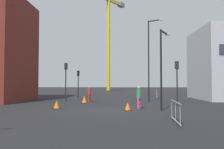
% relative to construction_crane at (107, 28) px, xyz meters
% --- Properties ---
extents(ground, '(160.00, 160.00, 0.00)m').
position_rel_construction_crane_xyz_m(ground, '(2.30, -40.05, -16.02)').
color(ground, black).
extents(construction_crane, '(11.61, 14.47, 24.31)m').
position_rel_construction_crane_xyz_m(construction_crane, '(0.00, 0.00, 0.00)').
color(construction_crane, yellow).
rests_on(construction_crane, ground).
extents(streetlamp_tall, '(1.52, 0.97, 8.77)m').
position_rel_construction_crane_xyz_m(streetlamp_tall, '(6.42, -32.63, -10.97)').
color(streetlamp_tall, black).
rests_on(streetlamp_tall, ground).
extents(streetlamp_short, '(1.02, 1.43, 5.99)m').
position_rel_construction_crane_xyz_m(streetlamp_short, '(6.30, -39.87, -12.42)').
color(streetlamp_short, black).
rests_on(streetlamp_short, ground).
extents(traffic_light_verge, '(0.33, 0.39, 3.64)m').
position_rel_construction_crane_xyz_m(traffic_light_verge, '(-2.45, -26.86, -13.56)').
color(traffic_light_verge, black).
rests_on(traffic_light_verge, ground).
extents(traffic_light_median, '(0.39, 0.33, 4.11)m').
position_rel_construction_crane_xyz_m(traffic_light_median, '(-2.53, -33.35, -13.27)').
color(traffic_light_median, '#232326').
rests_on(traffic_light_median, ground).
extents(traffic_light_corner, '(0.39, 0.34, 3.93)m').
position_rel_construction_crane_xyz_m(traffic_light_corner, '(8.20, -36.73, -13.38)').
color(traffic_light_corner, '#232326').
rests_on(traffic_light_corner, ground).
extents(pedestrian_walking, '(0.34, 0.34, 1.76)m').
position_rel_construction_crane_xyz_m(pedestrian_walking, '(4.62, -39.20, -15.00)').
color(pedestrian_walking, '#D14C8C').
rests_on(pedestrian_walking, ground).
extents(pedestrian_waiting, '(0.34, 0.34, 1.67)m').
position_rel_construction_crane_xyz_m(pedestrian_waiting, '(-0.06, -33.10, -15.05)').
color(pedestrian_waiting, red).
rests_on(pedestrian_waiting, ground).
extents(safety_barrier_left_run, '(0.41, 2.51, 1.08)m').
position_rel_construction_crane_xyz_m(safety_barrier_left_run, '(7.96, -27.58, -15.46)').
color(safety_barrier_left_run, gray).
rests_on(safety_barrier_left_run, ground).
extents(safety_barrier_right_run, '(0.23, 2.53, 1.08)m').
position_rel_construction_crane_xyz_m(safety_barrier_right_run, '(5.97, -45.00, -15.46)').
color(safety_barrier_right_run, gray).
rests_on(safety_barrier_right_run, ground).
extents(traffic_cone_by_barrier, '(0.69, 0.69, 0.70)m').
position_rel_construction_crane_xyz_m(traffic_cone_by_barrier, '(-0.43, -34.22, -15.69)').
color(traffic_cone_by_barrier, black).
rests_on(traffic_cone_by_barrier, ground).
extents(traffic_cone_orange, '(0.58, 0.58, 0.59)m').
position_rel_construction_crane_xyz_m(traffic_cone_orange, '(3.72, -40.08, -15.75)').
color(traffic_cone_orange, black).
rests_on(traffic_cone_orange, ground).
extents(traffic_cone_on_verge, '(0.62, 0.62, 0.63)m').
position_rel_construction_crane_xyz_m(traffic_cone_on_verge, '(-1.82, -39.19, -15.73)').
color(traffic_cone_on_verge, black).
rests_on(traffic_cone_on_verge, ground).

